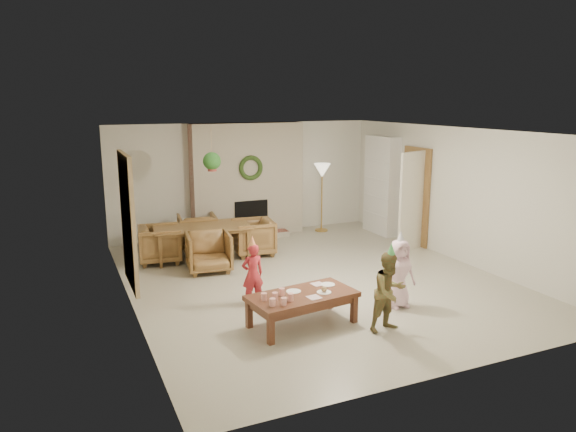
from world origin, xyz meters
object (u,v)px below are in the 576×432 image
dining_table (203,243)px  child_red (253,274)px  dining_chair_left (160,244)px  child_plaid (389,292)px  dining_chair_far (197,231)px  coffee_table_top (302,296)px  dining_chair_near (209,252)px  child_pink (399,273)px  dining_chair_right (253,237)px

dining_table → child_red: child_red is taller
dining_chair_left → child_plaid: bearing=-145.7°
dining_chair_far → child_red: 3.37m
coffee_table_top → child_plaid: (0.97, -0.61, 0.12)m
dining_chair_left → child_plaid: (2.19, -4.27, 0.18)m
dining_table → coffee_table_top: size_ratio=1.25×
dining_chair_near → dining_chair_far: size_ratio=1.00×
child_plaid → child_pink: size_ratio=1.04×
dining_chair_right → dining_chair_far: bearing=-128.7°
dining_table → child_pink: (2.00, -3.54, 0.19)m
dining_chair_far → dining_chair_left: same height
dining_table → child_plaid: 4.40m
dining_chair_far → coffee_table_top: bearing=101.5°
dining_table → dining_chair_far: bearing=90.0°
dining_chair_near → dining_chair_right: 1.27m
coffee_table_top → dining_chair_left: bearing=100.8°
dining_chair_near → child_red: (0.17, -1.79, 0.11)m
dining_chair_left → child_red: bearing=-155.0°
dining_chair_near → dining_chair_right: size_ratio=1.00×
dining_chair_far → dining_chair_near: bearing=90.0°
dining_chair_left → dining_chair_right: 1.79m
coffee_table_top → child_pink: size_ratio=1.41×
dining_chair_far → child_red: size_ratio=0.83×
dining_table → dining_chair_left: size_ratio=2.34×
child_pink → coffee_table_top: bearing=-179.2°
dining_chair_far → child_pink: bearing=120.9°
dining_chair_right → child_pink: child_pink is taller
coffee_table_top → child_red: size_ratio=1.55×
child_red → child_plaid: child_plaid is taller
dining_chair_right → child_red: bearing=-13.2°
dining_chair_left → child_pink: (2.79, -3.64, 0.16)m
dining_chair_left → child_plaid: 4.80m
dining_chair_near → child_pink: (2.10, -2.75, 0.16)m
dining_table → dining_chair_far: size_ratio=2.34×
dining_chair_near → child_plaid: bearing=-58.9°
dining_chair_near → dining_chair_right: bearing=38.7°
dining_chair_right → child_plaid: size_ratio=0.72×
coffee_table_top → child_plaid: 1.16m
dining_table → dining_chair_right: 0.99m
dining_table → dining_chair_far: dining_chair_far is taller
coffee_table_top → child_pink: 1.58m
dining_table → dining_chair_right: (0.99, -0.12, 0.03)m
dining_chair_left → child_red: 2.82m
coffee_table_top → child_pink: (1.58, 0.02, 0.10)m
dining_chair_far → child_pink: (1.90, -4.33, 0.16)m
dining_table → dining_chair_right: dining_chair_right is taller
dining_chair_near → dining_chair_far: bearing=90.0°
dining_chair_left → child_pink: size_ratio=0.75×
dining_chair_far → dining_chair_right: size_ratio=1.00×
dining_chair_near → coffee_table_top: dining_chair_near is taller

